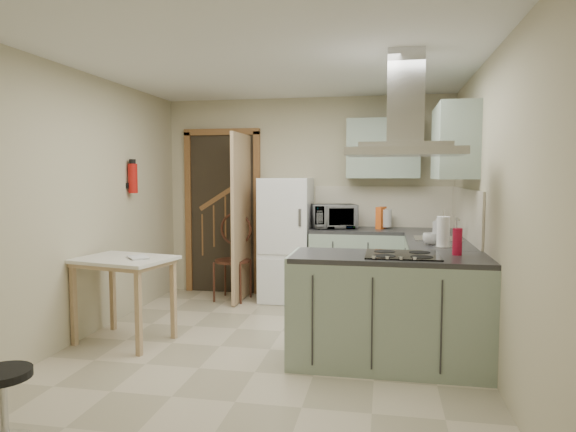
% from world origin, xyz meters
% --- Properties ---
extents(floor, '(4.20, 4.20, 0.00)m').
position_xyz_m(floor, '(0.00, 0.00, 0.00)').
color(floor, '#C3B598').
rests_on(floor, ground).
extents(ceiling, '(4.20, 4.20, 0.00)m').
position_xyz_m(ceiling, '(0.00, 0.00, 2.50)').
color(ceiling, silver).
rests_on(ceiling, back_wall).
extents(back_wall, '(3.60, 0.00, 3.60)m').
position_xyz_m(back_wall, '(0.00, 2.10, 1.25)').
color(back_wall, '#BCB392').
rests_on(back_wall, floor).
extents(left_wall, '(0.00, 4.20, 4.20)m').
position_xyz_m(left_wall, '(-1.80, 0.00, 1.25)').
color(left_wall, '#BCB392').
rests_on(left_wall, floor).
extents(right_wall, '(0.00, 4.20, 4.20)m').
position_xyz_m(right_wall, '(1.80, 0.00, 1.25)').
color(right_wall, '#BCB392').
rests_on(right_wall, floor).
extents(doorway, '(1.10, 0.12, 2.10)m').
position_xyz_m(doorway, '(-1.10, 2.07, 1.05)').
color(doorway, brown).
rests_on(doorway, floor).
extents(fridge, '(0.60, 0.60, 1.50)m').
position_xyz_m(fridge, '(-0.20, 1.80, 0.75)').
color(fridge, white).
rests_on(fridge, floor).
extents(counter_back, '(1.08, 0.60, 0.90)m').
position_xyz_m(counter_back, '(0.66, 1.80, 0.45)').
color(counter_back, '#9EB2A0').
rests_on(counter_back, floor).
extents(counter_right, '(0.60, 1.95, 0.90)m').
position_xyz_m(counter_right, '(1.50, 1.12, 0.45)').
color(counter_right, '#9EB2A0').
rests_on(counter_right, floor).
extents(splashback, '(1.68, 0.02, 0.50)m').
position_xyz_m(splashback, '(0.96, 2.09, 1.15)').
color(splashback, beige).
rests_on(splashback, counter_back).
extents(wall_cabinet_back, '(0.85, 0.35, 0.70)m').
position_xyz_m(wall_cabinet_back, '(0.95, 1.93, 1.85)').
color(wall_cabinet_back, '#9EB2A0').
rests_on(wall_cabinet_back, back_wall).
extents(wall_cabinet_right, '(0.35, 0.90, 0.70)m').
position_xyz_m(wall_cabinet_right, '(1.62, 0.85, 1.85)').
color(wall_cabinet_right, '#9EB2A0').
rests_on(wall_cabinet_right, right_wall).
extents(peninsula, '(1.55, 0.65, 0.90)m').
position_xyz_m(peninsula, '(1.02, -0.18, 0.45)').
color(peninsula, '#9EB2A0').
rests_on(peninsula, floor).
extents(hob, '(0.58, 0.50, 0.01)m').
position_xyz_m(hob, '(1.12, -0.18, 0.91)').
color(hob, black).
rests_on(hob, peninsula).
extents(extractor_hood, '(0.90, 0.55, 0.10)m').
position_xyz_m(extractor_hood, '(1.12, -0.18, 1.72)').
color(extractor_hood, silver).
rests_on(extractor_hood, ceiling).
extents(sink, '(0.45, 0.40, 0.01)m').
position_xyz_m(sink, '(1.50, 0.95, 0.91)').
color(sink, silver).
rests_on(sink, counter_right).
extents(fire_extinguisher, '(0.10, 0.10, 0.32)m').
position_xyz_m(fire_extinguisher, '(-1.74, 0.90, 1.50)').
color(fire_extinguisher, '#B2140F').
rests_on(fire_extinguisher, left_wall).
extents(drop_leaf_table, '(0.94, 0.78, 0.78)m').
position_xyz_m(drop_leaf_table, '(-1.36, -0.04, 0.39)').
color(drop_leaf_table, tan).
rests_on(drop_leaf_table, floor).
extents(bentwood_chair, '(0.47, 0.47, 0.97)m').
position_xyz_m(bentwood_chair, '(-0.85, 1.68, 0.48)').
color(bentwood_chair, '#472317').
rests_on(bentwood_chair, floor).
extents(stool, '(0.34, 0.34, 0.43)m').
position_xyz_m(stool, '(-1.15, -1.83, 0.22)').
color(stool, black).
rests_on(stool, floor).
extents(microwave, '(0.60, 0.49, 0.29)m').
position_xyz_m(microwave, '(0.38, 1.80, 1.04)').
color(microwave, black).
rests_on(microwave, counter_back).
extents(kettle, '(0.19, 0.19, 0.25)m').
position_xyz_m(kettle, '(0.98, 1.90, 1.02)').
color(kettle, silver).
rests_on(kettle, counter_back).
extents(cereal_box, '(0.13, 0.19, 0.26)m').
position_xyz_m(cereal_box, '(0.94, 1.85, 1.03)').
color(cereal_box, orange).
rests_on(cereal_box, counter_back).
extents(soap_bottle, '(0.10, 0.10, 0.18)m').
position_xyz_m(soap_bottle, '(1.55, 1.55, 0.99)').
color(soap_bottle, '#ABABB7').
rests_on(soap_bottle, counter_right).
extents(paper_towel, '(0.13, 0.13, 0.28)m').
position_xyz_m(paper_towel, '(1.49, 0.36, 1.04)').
color(paper_towel, white).
rests_on(paper_towel, counter_right).
extents(cup, '(0.17, 0.17, 0.11)m').
position_xyz_m(cup, '(1.39, 0.51, 0.95)').
color(cup, silver).
rests_on(cup, counter_right).
extents(red_bottle, '(0.08, 0.08, 0.21)m').
position_xyz_m(red_bottle, '(1.55, -0.07, 1.01)').
color(red_bottle, red).
rests_on(red_bottle, peninsula).
extents(book, '(0.27, 0.27, 0.10)m').
position_xyz_m(book, '(-1.27, -0.10, 0.83)').
color(book, maroon).
rests_on(book, drop_leaf_table).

